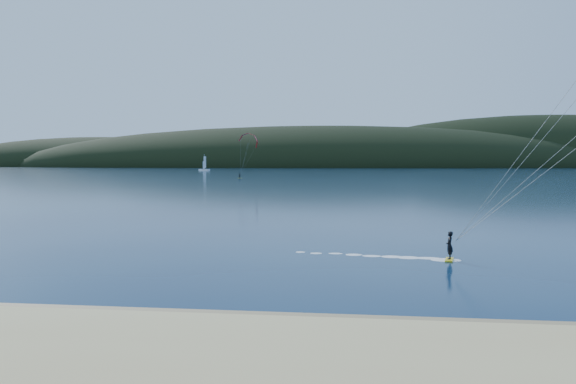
% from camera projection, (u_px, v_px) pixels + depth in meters
% --- Properties ---
extents(ground, '(1800.00, 1800.00, 0.00)m').
position_uv_depth(ground, '(168.00, 359.00, 18.03)').
color(ground, '#071938').
rests_on(ground, ground).
extents(wet_sand, '(220.00, 2.50, 0.10)m').
position_uv_depth(wet_sand, '(205.00, 319.00, 22.49)').
color(wet_sand, '#987E58').
rests_on(wet_sand, ground).
extents(headland, '(1200.00, 310.00, 140.00)m').
position_uv_depth(headland, '(350.00, 167.00, 756.78)').
color(headland, black).
rests_on(headland, ground).
extents(kitesurfer_far, '(9.29, 5.73, 17.44)m').
position_uv_depth(kitesurfer_far, '(248.00, 143.00, 219.65)').
color(kitesurfer_far, yellow).
rests_on(kitesurfer_far, ground).
extents(sailboat, '(9.40, 5.94, 13.09)m').
position_uv_depth(sailboat, '(204.00, 169.00, 425.87)').
color(sailboat, white).
rests_on(sailboat, ground).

